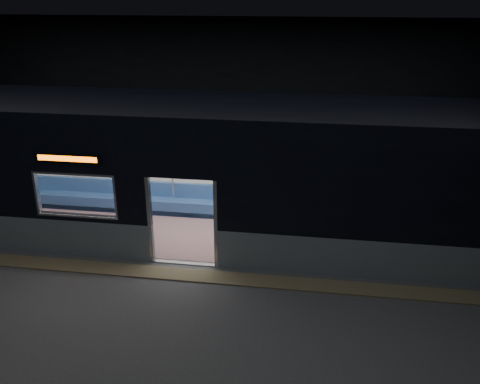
# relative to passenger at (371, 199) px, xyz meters

# --- Properties ---
(station_floor) EXTENTS (24.00, 14.00, 0.01)m
(station_floor) POSITION_rel_passenger_xyz_m (-4.23, -3.55, -0.82)
(station_floor) COLOR #47494C
(station_floor) RESTS_ON ground
(station_envelope) EXTENTS (24.00, 14.00, 5.00)m
(station_envelope) POSITION_rel_passenger_xyz_m (-4.23, -3.55, 2.85)
(station_envelope) COLOR black
(station_envelope) RESTS_ON station_floor
(tactile_strip) EXTENTS (22.80, 0.50, 0.03)m
(tactile_strip) POSITION_rel_passenger_xyz_m (-4.23, -3.00, -0.80)
(tactile_strip) COLOR #8C7F59
(tactile_strip) RESTS_ON station_floor
(metro_car) EXTENTS (18.00, 3.04, 3.35)m
(metro_car) POSITION_rel_passenger_xyz_m (-4.23, -1.00, 1.03)
(metro_car) COLOR gray
(metro_car) RESTS_ON station_floor
(passenger) EXTENTS (0.41, 0.72, 1.42)m
(passenger) POSITION_rel_passenger_xyz_m (0.00, 0.00, 0.00)
(passenger) COLOR black
(passenger) RESTS_ON metro_car
(handbag) EXTENTS (0.32, 0.29, 0.13)m
(handbag) POSITION_rel_passenger_xyz_m (0.01, -0.24, -0.13)
(handbag) COLOR black
(handbag) RESTS_ON passenger
(transit_map) EXTENTS (0.92, 0.03, 0.60)m
(transit_map) POSITION_rel_passenger_xyz_m (-1.23, 0.31, 0.63)
(transit_map) COLOR white
(transit_map) RESTS_ON metro_car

